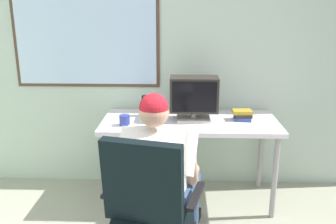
{
  "coord_description": "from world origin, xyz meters",
  "views": [
    {
      "loc": [
        0.2,
        -1.31,
        1.71
      ],
      "look_at": [
        0.11,
        1.31,
        0.96
      ],
      "focal_mm": 39.55,
      "sensor_mm": 36.0,
      "label": 1
    }
  ],
  "objects_px": {
    "person_seated": "(160,170)",
    "desk_speaker": "(146,106)",
    "book_stack": "(242,115)",
    "wine_glass": "(155,113)",
    "desk": "(190,128)",
    "office_chair": "(149,199)",
    "coffee_mug": "(125,120)",
    "crt_monitor": "(194,95)"
  },
  "relations": [
    {
      "from": "person_seated",
      "to": "desk_speaker",
      "type": "bearing_deg",
      "value": 101.62
    },
    {
      "from": "office_chair",
      "to": "person_seated",
      "type": "xyz_separation_m",
      "value": [
        0.06,
        0.26,
        0.08
      ]
    },
    {
      "from": "office_chair",
      "to": "wine_glass",
      "type": "relative_size",
      "value": 6.32
    },
    {
      "from": "crt_monitor",
      "to": "coffee_mug",
      "type": "bearing_deg",
      "value": -162.83
    },
    {
      "from": "office_chair",
      "to": "desk",
      "type": "bearing_deg",
      "value": 74.08
    },
    {
      "from": "person_seated",
      "to": "book_stack",
      "type": "bearing_deg",
      "value": 47.45
    },
    {
      "from": "desk_speaker",
      "to": "coffee_mug",
      "type": "relative_size",
      "value": 2.13
    },
    {
      "from": "crt_monitor",
      "to": "book_stack",
      "type": "distance_m",
      "value": 0.45
    },
    {
      "from": "wine_glass",
      "to": "book_stack",
      "type": "distance_m",
      "value": 0.77
    },
    {
      "from": "wine_glass",
      "to": "coffee_mug",
      "type": "height_order",
      "value": "wine_glass"
    },
    {
      "from": "crt_monitor",
      "to": "book_stack",
      "type": "height_order",
      "value": "crt_monitor"
    },
    {
      "from": "person_seated",
      "to": "wine_glass",
      "type": "bearing_deg",
      "value": 97.51
    },
    {
      "from": "person_seated",
      "to": "desk_speaker",
      "type": "height_order",
      "value": "person_seated"
    },
    {
      "from": "office_chair",
      "to": "desk_speaker",
      "type": "relative_size",
      "value": 5.31
    },
    {
      "from": "wine_glass",
      "to": "desk_speaker",
      "type": "height_order",
      "value": "desk_speaker"
    },
    {
      "from": "office_chair",
      "to": "wine_glass",
      "type": "distance_m",
      "value": 0.87
    },
    {
      "from": "desk_speaker",
      "to": "book_stack",
      "type": "distance_m",
      "value": 0.85
    },
    {
      "from": "book_stack",
      "to": "coffee_mug",
      "type": "height_order",
      "value": "same"
    },
    {
      "from": "crt_monitor",
      "to": "desk",
      "type": "bearing_deg",
      "value": -145.4
    },
    {
      "from": "wine_glass",
      "to": "desk",
      "type": "bearing_deg",
      "value": 29.67
    },
    {
      "from": "desk_speaker",
      "to": "book_stack",
      "type": "height_order",
      "value": "desk_speaker"
    },
    {
      "from": "wine_glass",
      "to": "book_stack",
      "type": "relative_size",
      "value": 0.92
    },
    {
      "from": "book_stack",
      "to": "coffee_mug",
      "type": "relative_size",
      "value": 1.95
    },
    {
      "from": "desk",
      "to": "office_chair",
      "type": "height_order",
      "value": "office_chair"
    },
    {
      "from": "desk",
      "to": "coffee_mug",
      "type": "xyz_separation_m",
      "value": [
        -0.54,
        -0.16,
        0.12
      ]
    },
    {
      "from": "book_stack",
      "to": "office_chair",
      "type": "bearing_deg",
      "value": -126.27
    },
    {
      "from": "desk",
      "to": "desk_speaker",
      "type": "xyz_separation_m",
      "value": [
        -0.39,
        0.13,
        0.16
      ]
    },
    {
      "from": "wine_glass",
      "to": "coffee_mug",
      "type": "relative_size",
      "value": 1.79
    },
    {
      "from": "person_seated",
      "to": "office_chair",
      "type": "bearing_deg",
      "value": -102.33
    },
    {
      "from": "person_seated",
      "to": "book_stack",
      "type": "height_order",
      "value": "person_seated"
    },
    {
      "from": "office_chair",
      "to": "coffee_mug",
      "type": "distance_m",
      "value": 0.89
    },
    {
      "from": "office_chair",
      "to": "person_seated",
      "type": "height_order",
      "value": "person_seated"
    },
    {
      "from": "crt_monitor",
      "to": "wine_glass",
      "type": "xyz_separation_m",
      "value": [
        -0.32,
        -0.19,
        -0.11
      ]
    },
    {
      "from": "crt_monitor",
      "to": "book_stack",
      "type": "relative_size",
      "value": 2.42
    },
    {
      "from": "wine_glass",
      "to": "coffee_mug",
      "type": "xyz_separation_m",
      "value": [
        -0.25,
        0.01,
        -0.06
      ]
    },
    {
      "from": "coffee_mug",
      "to": "office_chair",
      "type": "bearing_deg",
      "value": -71.91
    },
    {
      "from": "desk",
      "to": "person_seated",
      "type": "height_order",
      "value": "person_seated"
    },
    {
      "from": "desk_speaker",
      "to": "book_stack",
      "type": "relative_size",
      "value": 1.09
    },
    {
      "from": "person_seated",
      "to": "book_stack",
      "type": "xyz_separation_m",
      "value": [
        0.67,
        0.73,
        0.19
      ]
    },
    {
      "from": "desk",
      "to": "person_seated",
      "type": "relative_size",
      "value": 1.27
    },
    {
      "from": "office_chair",
      "to": "coffee_mug",
      "type": "xyz_separation_m",
      "value": [
        -0.27,
        0.81,
        0.26
      ]
    },
    {
      "from": "book_stack",
      "to": "desk",
      "type": "bearing_deg",
      "value": -177.19
    }
  ]
}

